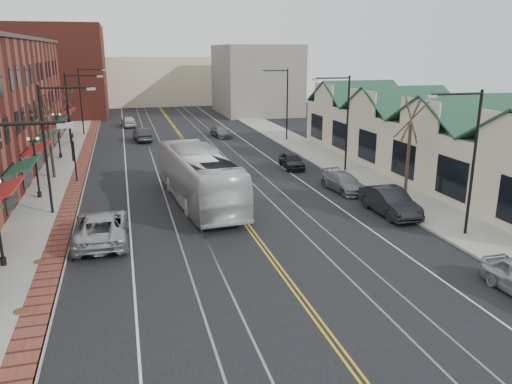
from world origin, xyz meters
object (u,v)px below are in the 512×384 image
parked_suv (101,227)px  parked_car_d (292,161)px  parked_car_b (390,201)px  parked_car_c (344,182)px  transit_bus (199,177)px

parked_suv → parked_car_d: parked_suv is taller
parked_car_b → parked_suv: bearing=179.7°
parked_car_c → parked_suv: bearing=-166.1°
parked_suv → parked_car_c: 18.12m
parked_car_b → parked_car_d: (-1.80, 13.95, -0.16)m
parked_car_b → parked_car_d: parked_car_b is taller
parked_car_c → parked_car_d: bearing=93.4°
parked_suv → parked_car_b: parked_car_b is taller
parked_suv → parked_car_c: (17.09, 6.01, -0.17)m
transit_bus → parked_car_c: transit_bus is taller
parked_car_c → parked_car_d: (-1.27, 8.16, 0.02)m
parked_car_d → transit_bus: bearing=-135.1°
parked_car_c → parked_car_d: 8.26m
parked_car_b → parked_car_c: size_ratio=1.11×
parked_car_b → parked_car_c: bearing=94.2°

